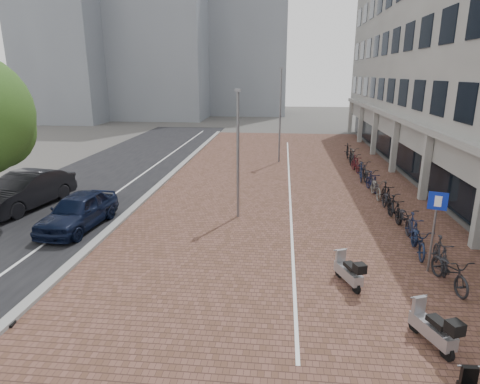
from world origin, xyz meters
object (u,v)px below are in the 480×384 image
Objects in this scene: scooter_back at (433,327)px; parking_sign at (435,219)px; car_navy at (78,211)px; car_dark at (26,190)px; scooter_front at (348,271)px.

parking_sign is at bearing 51.13° from scooter_back.
scooter_back is (11.80, -6.45, -0.22)m from car_navy.
car_dark is 3.62× the size of scooter_front.
scooter_front is at bearing -139.28° from parking_sign.
parking_sign reaches higher than car_navy.
scooter_front is at bearing -14.05° from car_dark.
scooter_front is 0.95× the size of scooter_back.
scooter_back is (15.50, -8.71, -0.34)m from car_dark.
parking_sign is (1.19, 3.84, 1.31)m from scooter_back.
car_navy is at bearing 129.65° from scooter_back.
car_dark is 3.45× the size of scooter_back.
car_navy is at bearing -22.19° from car_dark.
parking_sign reaches higher than scooter_back.
car_dark is at bearing 153.62° from car_navy.
car_navy reaches higher than scooter_back.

